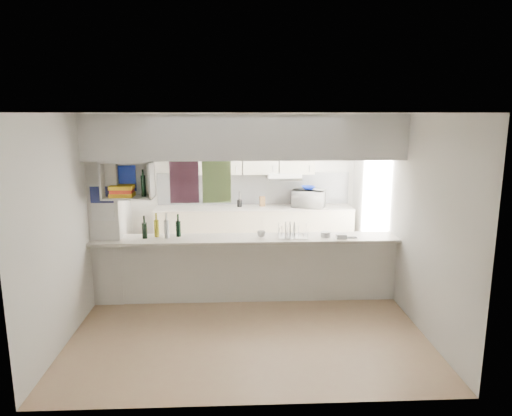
{
  "coord_description": "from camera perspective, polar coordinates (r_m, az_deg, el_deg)",
  "views": [
    {
      "loc": [
        -0.14,
        -6.09,
        2.58
      ],
      "look_at": [
        0.16,
        0.5,
        1.23
      ],
      "focal_mm": 32.0,
      "sensor_mm": 36.0,
      "label": 1
    }
  ],
  "objects": [
    {
      "name": "cubby_shelf",
      "position": [
        6.26,
        -15.81,
        3.12
      ],
      "size": [
        0.65,
        0.35,
        0.5
      ],
      "color": "white",
      "rests_on": "bulkhead"
    },
    {
      "name": "utensil_jar",
      "position": [
        8.39,
        -2.07,
        0.59
      ],
      "size": [
        0.09,
        0.09,
        0.13
      ],
      "primitive_type": "cylinder",
      "color": "black",
      "rests_on": "bench_top"
    },
    {
      "name": "cup",
      "position": [
        6.27,
        0.67,
        -3.25
      ],
      "size": [
        0.13,
        0.13,
        0.09
      ],
      "primitive_type": "imported",
      "rotation": [
        0.0,
        0.0,
        -0.21
      ],
      "color": "white",
      "rests_on": "dish_rack"
    },
    {
      "name": "bowl",
      "position": [
        8.4,
        6.55,
        2.52
      ],
      "size": [
        0.25,
        0.25,
        0.06
      ],
      "primitive_type": "imported",
      "color": "navy",
      "rests_on": "microwave"
    },
    {
      "name": "servery_partition",
      "position": [
        6.16,
        -2.91,
        2.94
      ],
      "size": [
        4.2,
        0.5,
        2.6
      ],
      "color": "silver",
      "rests_on": "floor"
    },
    {
      "name": "ceiling",
      "position": [
        6.09,
        -1.34,
        11.74
      ],
      "size": [
        4.8,
        4.8,
        0.0
      ],
      "primitive_type": "plane",
      "color": "white",
      "rests_on": "wall_back"
    },
    {
      "name": "wall_left",
      "position": [
        6.53,
        -20.05,
        -0.47
      ],
      "size": [
        0.0,
        4.8,
        4.8
      ],
      "primitive_type": "plane",
      "rotation": [
        1.57,
        0.0,
        1.57
      ],
      "color": "silver",
      "rests_on": "floor"
    },
    {
      "name": "wall_right",
      "position": [
        6.61,
        17.23,
        -0.13
      ],
      "size": [
        0.0,
        4.8,
        4.8
      ],
      "primitive_type": "plane",
      "rotation": [
        1.57,
        0.0,
        -1.57
      ],
      "color": "silver",
      "rests_on": "floor"
    },
    {
      "name": "dish_rack",
      "position": [
        6.35,
        4.62,
        -2.85
      ],
      "size": [
        0.43,
        0.34,
        0.22
      ],
      "rotation": [
        0.0,
        0.0,
        -0.07
      ],
      "color": "silver",
      "rests_on": "breakfast_bar"
    },
    {
      "name": "knife_block",
      "position": [
        8.43,
        0.8,
        0.84
      ],
      "size": [
        0.11,
        0.09,
        0.18
      ],
      "primitive_type": "cube",
      "rotation": [
        0.0,
        0.0,
        0.21
      ],
      "color": "brown",
      "rests_on": "bench_top"
    },
    {
      "name": "microwave",
      "position": [
        8.4,
        6.63,
        1.2
      ],
      "size": [
        0.68,
        0.56,
        0.32
      ],
      "primitive_type": "imported",
      "rotation": [
        0.0,
        0.0,
        2.81
      ],
      "color": "white",
      "rests_on": "bench_top"
    },
    {
      "name": "kitchen_run",
      "position": [
        8.42,
        -0.51,
        -0.47
      ],
      "size": [
        3.6,
        0.63,
        2.24
      ],
      "color": "beige",
      "rests_on": "floor"
    },
    {
      "name": "plastic_tubs",
      "position": [
        6.39,
        9.52,
        -3.37
      ],
      "size": [
        0.49,
        0.22,
        0.07
      ],
      "color": "silver",
      "rests_on": "breakfast_bar"
    },
    {
      "name": "wall_back",
      "position": [
        8.59,
        -1.65,
        2.98
      ],
      "size": [
        4.2,
        0.0,
        4.2
      ],
      "primitive_type": "plane",
      "rotation": [
        1.57,
        0.0,
        0.0
      ],
      "color": "silver",
      "rests_on": "floor"
    },
    {
      "name": "wine_bottles",
      "position": [
        6.42,
        -11.71,
        -2.53
      ],
      "size": [
        0.52,
        0.15,
        0.35
      ],
      "color": "black",
      "rests_on": "breakfast_bar"
    },
    {
      "name": "floor",
      "position": [
        6.62,
        -1.23,
        -11.4
      ],
      "size": [
        4.8,
        4.8,
        0.0
      ],
      "primitive_type": "plane",
      "color": "tan",
      "rests_on": "ground"
    }
  ]
}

